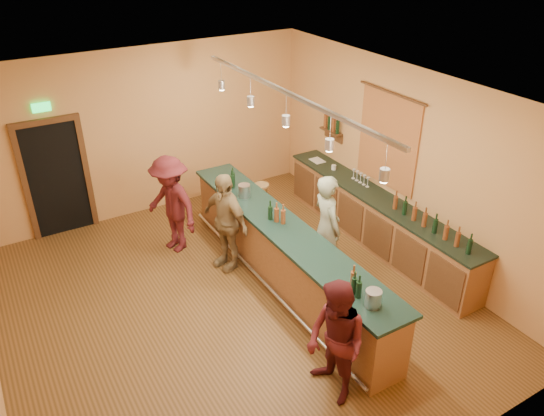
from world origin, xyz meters
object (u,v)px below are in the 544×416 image
customer_b (225,222)px  bar_stool (261,191)px  bartender (327,227)px  customer_a (336,343)px  back_counter (377,220)px  customer_c (171,204)px  tasting_bar (284,252)px

customer_b → bar_stool: 1.92m
customer_b → bar_stool: bearing=117.1°
bartender → customer_a: bearing=152.5°
back_counter → customer_c: (-3.14, 1.69, 0.39)m
customer_b → bar_stool: customer_b is taller
customer_a → bar_stool: (1.50, 4.40, -0.34)m
customer_c → tasting_bar: bearing=11.8°
bar_stool → customer_a: bearing=-108.8°
back_counter → customer_b: size_ratio=2.68×
customer_a → bartender: bearing=147.6°
customer_a → tasting_bar: bearing=164.3°
bartender → customer_a: size_ratio=1.08×
tasting_bar → customer_c: 2.19m
bartender → back_counter: bearing=-72.6°
tasting_bar → bar_stool: size_ratio=8.13×
back_counter → customer_b: 2.72m
tasting_bar → bar_stool: 2.36m
back_counter → tasting_bar: size_ratio=0.89×
customer_b → customer_a: bearing=-17.3°
tasting_bar → bartender: size_ratio=2.88×
back_counter → customer_b: (-2.59, 0.75, 0.36)m
bar_stool → customer_c: bearing=-170.4°
back_counter → bar_stool: (-1.20, 2.02, -0.01)m
customer_a → customer_c: 4.10m
back_counter → customer_c: size_ratio=2.59×
bartender → customer_b: size_ratio=1.04×
customer_b → bar_stool: size_ratio=2.71×
customer_a → customer_c: (-0.45, 4.07, 0.06)m
back_counter → customer_b: customer_b is taller
back_counter → customer_c: customer_c is taller
back_counter → bartender: bartender is taller
tasting_bar → customer_b: 1.11m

